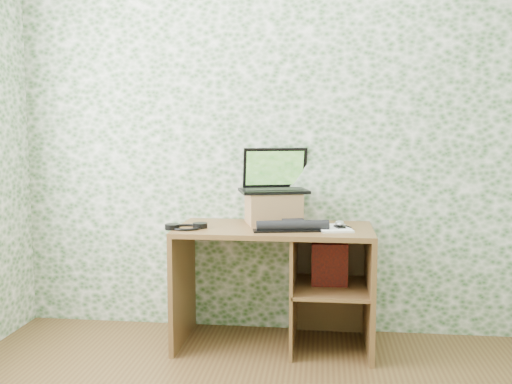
# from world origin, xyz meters

# --- Properties ---
(wall_back) EXTENTS (3.50, 0.00, 3.50)m
(wall_back) POSITION_xyz_m (0.00, 1.75, 1.30)
(wall_back) COLOR white
(wall_back) RESTS_ON ground
(desk) EXTENTS (1.20, 0.60, 0.75)m
(desk) POSITION_xyz_m (0.08, 1.47, 0.48)
(desk) COLOR brown
(desk) RESTS_ON floor
(riser) EXTENTS (0.40, 0.36, 0.20)m
(riser) POSITION_xyz_m (-0.02, 1.58, 0.85)
(riser) COLOR #946742
(riser) RESTS_ON desk
(laptop) EXTENTS (0.48, 0.40, 0.28)m
(laptop) POSITION_xyz_m (-0.02, 1.63, 1.02)
(laptop) COLOR black
(laptop) RESTS_ON riser
(keyboard) EXTENTS (0.48, 0.32, 0.07)m
(keyboard) POSITION_xyz_m (0.12, 1.37, 0.77)
(keyboard) COLOR black
(keyboard) RESTS_ON desk
(headphones) EXTENTS (0.25, 0.24, 0.03)m
(headphones) POSITION_xyz_m (-0.53, 1.32, 0.76)
(headphones) COLOR black
(headphones) RESTS_ON desk
(notepad) EXTENTS (0.24, 0.30, 0.01)m
(notepad) POSITION_xyz_m (0.36, 1.41, 0.76)
(notepad) COLOR white
(notepad) RESTS_ON desk
(mouse) EXTENTS (0.08, 0.11, 0.03)m
(mouse) POSITION_xyz_m (0.40, 1.40, 0.78)
(mouse) COLOR #BABABD
(mouse) RESTS_ON notepad
(pen) EXTENTS (0.06, 0.12, 0.01)m
(pen) POSITION_xyz_m (0.44, 1.45, 0.77)
(pen) COLOR black
(pen) RESTS_ON notepad
(red_box) EXTENTS (0.22, 0.08, 0.26)m
(red_box) POSITION_xyz_m (0.34, 1.44, 0.52)
(red_box) COLOR maroon
(red_box) RESTS_ON desk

